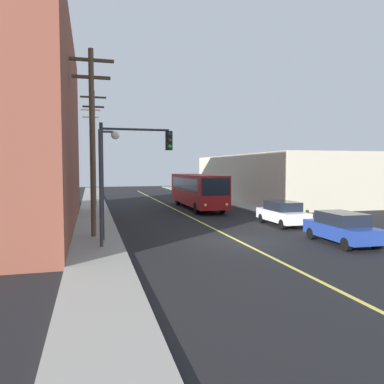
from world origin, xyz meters
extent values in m
plane|color=black|center=(0.00, 0.00, 0.00)|extent=(120.00, 120.00, 0.00)
cube|color=gray|center=(-7.25, 10.00, 0.07)|extent=(2.50, 90.00, 0.15)
cube|color=gray|center=(7.25, 10.00, 0.07)|extent=(2.50, 90.00, 0.15)
cube|color=#D8CC4C|center=(0.00, 15.00, 0.01)|extent=(0.16, 60.00, 0.01)
cube|color=black|center=(-8.54, 6.76, 1.60)|extent=(0.06, 14.60, 1.30)
cube|color=black|center=(-8.54, 6.76, 4.80)|extent=(0.06, 14.60, 1.30)
cube|color=black|center=(-8.54, 6.76, 8.00)|extent=(0.06, 14.60, 1.30)
cube|color=beige|center=(14.50, 23.78, 2.67)|extent=(12.00, 26.84, 5.34)
cube|color=black|center=(8.54, 23.78, 1.60)|extent=(0.06, 18.79, 1.30)
cube|color=maroon|center=(2.20, 16.10, 1.83)|extent=(2.76, 12.04, 2.75)
cube|color=black|center=(2.10, 10.12, 2.35)|extent=(2.35, 0.12, 1.40)
cube|color=black|center=(2.30, 22.08, 2.45)|extent=(2.30, 0.12, 1.10)
cube|color=black|center=(0.95, 16.12, 2.35)|extent=(0.24, 10.20, 1.10)
cube|color=black|center=(3.45, 16.08, 2.35)|extent=(0.24, 10.20, 1.10)
cube|color=orange|center=(2.10, 10.13, 2.95)|extent=(1.79, 0.09, 0.30)
sphere|color=#F9D872|center=(1.20, 10.10, 0.90)|extent=(0.24, 0.24, 0.24)
sphere|color=#F9D872|center=(2.99, 10.07, 0.90)|extent=(0.24, 0.24, 0.24)
cylinder|color=black|center=(1.00, 11.92, 0.50)|extent=(0.32, 1.01, 1.00)
cylinder|color=black|center=(3.25, 11.88, 0.50)|extent=(0.32, 1.01, 1.00)
cylinder|color=black|center=(1.14, 19.62, 0.50)|extent=(0.32, 1.01, 1.00)
cylinder|color=black|center=(3.39, 19.58, 0.50)|extent=(0.32, 1.01, 1.00)
cube|color=navy|center=(4.73, -1.99, 0.67)|extent=(1.90, 4.44, 0.70)
cube|color=black|center=(4.73, -1.99, 1.32)|extent=(1.68, 2.50, 0.60)
cylinder|color=black|center=(3.90, -3.47, 0.32)|extent=(0.23, 0.64, 0.64)
cylinder|color=black|center=(5.50, -3.51, 0.32)|extent=(0.23, 0.64, 0.64)
cylinder|color=black|center=(3.97, -0.47, 0.32)|extent=(0.23, 0.64, 0.64)
cylinder|color=black|center=(5.57, -0.51, 0.32)|extent=(0.23, 0.64, 0.64)
cube|color=silver|center=(4.86, 4.40, 0.67)|extent=(1.80, 4.40, 0.70)
cube|color=black|center=(4.86, 4.40, 1.32)|extent=(1.62, 2.46, 0.60)
cylinder|color=black|center=(4.06, 2.90, 0.32)|extent=(0.22, 0.64, 0.64)
cylinder|color=black|center=(5.66, 2.90, 0.32)|extent=(0.22, 0.64, 0.64)
cylinder|color=black|center=(4.06, 5.90, 0.32)|extent=(0.22, 0.64, 0.64)
cylinder|color=black|center=(5.66, 5.90, 0.32)|extent=(0.22, 0.64, 0.64)
cylinder|color=brown|center=(-7.39, 2.74, 5.15)|extent=(0.28, 0.28, 10.01)
cube|color=#4C3D2D|center=(-7.39, 2.74, 9.56)|extent=(2.40, 0.16, 0.16)
cube|color=#4C3D2D|center=(-7.39, 2.74, 8.66)|extent=(2.00, 0.16, 0.16)
cylinder|color=brown|center=(-7.14, 19.14, 5.63)|extent=(0.28, 0.28, 10.97)
cube|color=#4C3D2D|center=(-7.14, 19.14, 10.52)|extent=(2.40, 0.16, 0.16)
cube|color=#4C3D2D|center=(-7.14, 19.14, 9.62)|extent=(2.00, 0.16, 0.16)
cylinder|color=brown|center=(-7.38, 31.37, 5.92)|extent=(0.28, 0.28, 11.54)
cube|color=#4C3D2D|center=(-7.38, 31.37, 11.09)|extent=(2.40, 0.16, 0.16)
cube|color=#4C3D2D|center=(-7.38, 31.37, 10.19)|extent=(2.00, 0.16, 0.16)
cylinder|color=#2D2D33|center=(-6.95, 1.48, 3.15)|extent=(0.18, 0.18, 6.00)
cylinder|color=#2D2D33|center=(-5.20, 1.48, 5.85)|extent=(3.50, 0.12, 0.12)
cube|color=black|center=(-3.45, 1.48, 5.30)|extent=(0.32, 0.36, 1.00)
sphere|color=#2D2D2D|center=(-3.45, 1.29, 5.62)|extent=(0.22, 0.22, 0.22)
sphere|color=#2D2D2D|center=(-3.45, 1.29, 5.30)|extent=(0.22, 0.22, 0.22)
sphere|color=green|center=(-3.45, 1.29, 4.98)|extent=(0.22, 0.22, 0.22)
cylinder|color=#38383D|center=(-7.05, -0.15, 2.90)|extent=(0.16, 0.16, 5.50)
cylinder|color=#38383D|center=(-6.70, -0.15, 5.55)|extent=(0.70, 0.10, 0.10)
sphere|color=#EAE5C6|center=(-6.35, -0.15, 5.40)|extent=(0.40, 0.40, 0.40)
cylinder|color=red|center=(6.85, 4.58, 0.50)|extent=(0.26, 0.26, 0.70)
sphere|color=gold|center=(6.85, 4.58, 0.87)|extent=(0.24, 0.24, 0.24)
cylinder|color=red|center=(6.69, 4.58, 0.60)|extent=(0.12, 0.10, 0.10)
cylinder|color=red|center=(7.01, 4.58, 0.60)|extent=(0.12, 0.10, 0.10)
camera|label=1|loc=(-7.50, -18.45, 3.88)|focal=35.58mm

